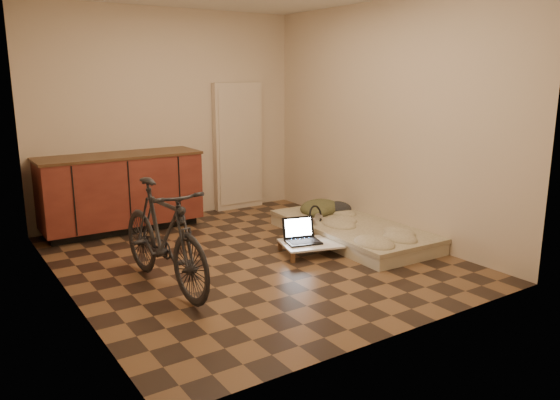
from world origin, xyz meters
TOP-DOWN VIEW (x-y plane):
  - room_shell at (0.00, 0.00)m, footprint 3.50×4.00m
  - cabinets at (-0.75, 1.70)m, footprint 1.84×0.62m
  - appliance_panel at (0.95, 1.94)m, footprint 0.70×0.10m
  - bicycle at (-1.01, -0.25)m, footprint 0.57×1.61m
  - futon at (1.30, -0.03)m, footprint 1.03×2.03m
  - clothing_pile at (1.39, 0.57)m, footprint 0.56×0.47m
  - headphones at (0.98, 0.23)m, footprint 0.33×0.32m
  - lap_desk at (0.65, -0.23)m, footprint 0.82×0.64m
  - laptop at (0.53, -0.13)m, footprint 0.41×0.38m
  - mouse at (0.89, -0.38)m, footprint 0.08×0.11m

SIDE VIEW (x-z plane):
  - futon at x=1.30m, z-range 0.00..0.17m
  - lap_desk at x=0.65m, z-range 0.04..0.16m
  - mouse at x=0.89m, z-range 0.12..0.16m
  - laptop at x=0.53m, z-range 0.05..0.29m
  - headphones at x=0.98m, z-range 0.17..0.35m
  - clothing_pile at x=1.39m, z-range 0.17..0.39m
  - cabinets at x=-0.75m, z-range 0.01..0.92m
  - bicycle at x=-1.01m, z-range 0.00..1.02m
  - appliance_panel at x=0.95m, z-range 0.00..1.70m
  - room_shell at x=0.00m, z-range 0.00..2.60m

